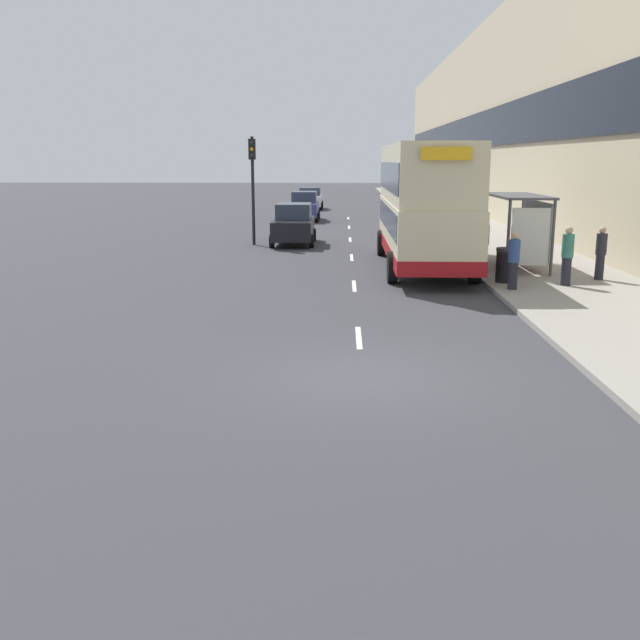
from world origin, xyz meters
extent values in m
plane|color=#38383D|center=(0.00, 0.00, 0.00)|extent=(220.00, 220.00, 0.00)
cube|color=gray|center=(6.50, 38.50, 0.07)|extent=(5.00, 93.00, 0.14)
cube|color=#C6B793|center=(10.50, 38.50, 6.43)|extent=(3.00, 93.00, 12.87)
cube|color=black|center=(8.96, 38.50, 5.79)|extent=(0.12, 89.28, 2.32)
cube|color=silver|center=(0.00, 2.86, 0.01)|extent=(0.12, 2.00, 0.01)
cube|color=silver|center=(0.00, 9.36, 0.01)|extent=(0.12, 2.00, 0.01)
cube|color=silver|center=(0.00, 15.86, 0.01)|extent=(0.12, 2.00, 0.01)
cube|color=silver|center=(0.00, 22.36, 0.01)|extent=(0.12, 2.00, 0.01)
cube|color=silver|center=(0.00, 28.86, 0.01)|extent=(0.12, 2.00, 0.01)
cube|color=silver|center=(0.00, 35.36, 0.01)|extent=(0.12, 2.00, 0.01)
cube|color=#4C4C51|center=(5.60, 12.65, 2.58)|extent=(1.60, 4.20, 0.08)
cylinder|color=#4C4C51|center=(4.90, 10.65, 1.34)|extent=(0.10, 0.10, 2.40)
cylinder|color=#4C4C51|center=(4.90, 14.65, 1.34)|extent=(0.10, 0.10, 2.40)
cylinder|color=#4C4C51|center=(6.30, 10.65, 1.34)|extent=(0.10, 0.10, 2.40)
cylinder|color=#4C4C51|center=(6.30, 14.65, 1.34)|extent=(0.10, 0.10, 2.40)
cube|color=#99A8B2|center=(6.27, 12.65, 1.46)|extent=(0.04, 3.68, 1.92)
cube|color=white|center=(5.60, 10.71, 1.39)|extent=(1.19, 0.10, 1.82)
cube|color=maroon|center=(5.85, 12.65, 0.59)|extent=(0.36, 2.80, 0.08)
cube|color=beige|center=(2.48, 13.18, 1.43)|extent=(2.55, 10.29, 1.85)
cube|color=beige|center=(2.48, 13.18, 3.33)|extent=(2.50, 9.98, 1.95)
cube|color=maroon|center=(2.48, 13.18, 0.72)|extent=(2.58, 10.34, 0.45)
cube|color=#2D3847|center=(2.48, 13.18, 1.79)|extent=(2.58, 9.67, 0.81)
cube|color=#2D3847|center=(2.48, 13.18, 3.23)|extent=(2.55, 9.67, 0.94)
cube|color=yellow|center=(2.48, 8.06, 3.95)|extent=(1.40, 0.08, 0.36)
cylinder|color=black|center=(1.20, 16.68, 0.50)|extent=(0.30, 1.00, 1.00)
cylinder|color=black|center=(3.75, 16.68, 0.50)|extent=(0.30, 1.00, 1.00)
cylinder|color=black|center=(1.20, 9.99, 0.50)|extent=(0.30, 1.00, 1.00)
cylinder|color=black|center=(3.75, 9.99, 0.50)|extent=(0.30, 1.00, 1.00)
cube|color=navy|center=(-2.82, 33.44, 0.72)|extent=(1.72, 4.15, 0.84)
cube|color=#2D3847|center=(-2.82, 33.64, 1.48)|extent=(1.52, 1.99, 0.69)
cylinder|color=black|center=(-1.95, 32.15, 0.30)|extent=(0.20, 0.60, 0.60)
cylinder|color=black|center=(-3.68, 32.15, 0.30)|extent=(0.20, 0.60, 0.60)
cylinder|color=black|center=(-1.95, 34.72, 0.30)|extent=(0.20, 0.60, 0.60)
cylinder|color=black|center=(-3.68, 34.72, 0.30)|extent=(0.20, 0.60, 0.60)
cube|color=black|center=(-2.60, 20.36, 0.72)|extent=(1.74, 4.24, 0.85)
cube|color=#2D3847|center=(-2.60, 20.57, 1.49)|extent=(1.53, 2.03, 0.69)
cylinder|color=black|center=(-1.73, 19.05, 0.30)|extent=(0.20, 0.60, 0.60)
cylinder|color=black|center=(-3.48, 19.05, 0.30)|extent=(0.20, 0.60, 0.60)
cylinder|color=black|center=(-1.73, 21.67, 0.30)|extent=(0.20, 0.60, 0.60)
cylinder|color=black|center=(-3.48, 21.67, 0.30)|extent=(0.20, 0.60, 0.60)
cube|color=silver|center=(-2.93, 44.20, 0.68)|extent=(1.79, 3.81, 0.76)
cube|color=#2D3847|center=(-2.93, 44.39, 1.37)|extent=(1.58, 1.83, 0.62)
cylinder|color=black|center=(-2.04, 43.02, 0.30)|extent=(0.20, 0.60, 0.60)
cylinder|color=black|center=(-3.83, 43.02, 0.30)|extent=(0.20, 0.60, 0.60)
cylinder|color=black|center=(-2.04, 45.38, 0.30)|extent=(0.20, 0.60, 0.60)
cylinder|color=black|center=(-3.83, 45.38, 0.30)|extent=(0.20, 0.60, 0.60)
cylinder|color=#23232D|center=(6.25, 8.90, 0.55)|extent=(0.28, 0.28, 0.83)
cylinder|color=#337260|center=(6.25, 8.90, 1.31)|extent=(0.35, 0.35, 0.69)
sphere|color=tan|center=(6.25, 8.90, 1.77)|extent=(0.22, 0.22, 0.22)
cylinder|color=#23232D|center=(4.47, 12.32, 0.54)|extent=(0.27, 0.27, 0.80)
cylinder|color=#997F51|center=(4.47, 12.32, 1.28)|extent=(0.34, 0.34, 0.67)
sphere|color=tan|center=(4.47, 12.32, 1.72)|extent=(0.22, 0.22, 0.22)
cylinder|color=#23232D|center=(7.61, 10.00, 0.53)|extent=(0.27, 0.27, 0.78)
cylinder|color=#26262D|center=(7.61, 10.00, 1.24)|extent=(0.32, 0.32, 0.65)
sphere|color=tan|center=(7.61, 10.00, 1.68)|extent=(0.21, 0.21, 0.21)
cylinder|color=#23232D|center=(4.52, 8.19, 0.53)|extent=(0.27, 0.27, 0.78)
cylinder|color=navy|center=(4.52, 8.19, 1.24)|extent=(0.32, 0.32, 0.65)
sphere|color=tan|center=(4.52, 8.19, 1.68)|extent=(0.21, 0.21, 0.21)
cylinder|color=black|center=(4.55, 9.40, 0.61)|extent=(0.52, 0.52, 0.95)
cylinder|color=#2D2D33|center=(4.55, 9.40, 1.14)|extent=(0.55, 0.55, 0.10)
cylinder|color=black|center=(-4.40, 20.14, 2.40)|extent=(0.14, 0.14, 4.79)
cube|color=black|center=(-4.40, 20.09, 4.24)|extent=(0.30, 0.24, 0.90)
sphere|color=#2D2D2D|center=(-4.40, 19.97, 4.51)|extent=(0.16, 0.16, 0.16)
sphere|color=#F2A519|center=(-4.40, 19.97, 4.24)|extent=(0.16, 0.16, 0.16)
sphere|color=#2D2D2D|center=(-4.40, 19.97, 3.97)|extent=(0.16, 0.16, 0.16)
camera|label=1|loc=(-0.37, -12.16, 3.77)|focal=40.00mm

